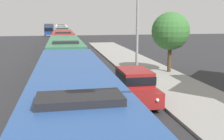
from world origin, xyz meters
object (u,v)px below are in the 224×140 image
object	(u,v)px
box_truck_oncoming	(49,29)
bus_rear	(62,32)
streetlamp_mid	(138,9)
bus_lead	(73,109)
bus_second_in_line	(65,56)
bus_fourth_in_line	(62,36)
bus_tail_end	(61,30)
bus_middle	(63,43)
white_suv	(135,85)
roadside_tree	(170,31)

from	to	relation	value
box_truck_oncoming	bus_rear	bearing A→B (deg)	-79.86
streetlamp_mid	bus_lead	bearing A→B (deg)	-116.32
bus_second_in_line	bus_fourth_in_line	xyz separation A→B (m)	(0.00, 24.80, 0.00)
bus_tail_end	streetlamp_mid	distance (m)	51.94
bus_middle	white_suv	xyz separation A→B (m)	(3.70, -19.98, -0.66)
bus_fourth_in_line	bus_tail_end	size ratio (longest dim) A/B	1.05
bus_lead	bus_middle	size ratio (longest dim) A/B	1.11
bus_lead	bus_rear	xyz separation A→B (m)	(-0.00, 50.48, -0.00)
streetlamp_mid	bus_second_in_line	bearing A→B (deg)	158.44
bus_lead	bus_rear	size ratio (longest dim) A/B	1.13
bus_second_in_line	box_truck_oncoming	world-z (taller)	bus_second_in_line
bus_second_in_line	box_truck_oncoming	bearing A→B (deg)	93.38
box_truck_oncoming	roadside_tree	xyz separation A→B (m)	(12.17, -56.15, 1.92)
bus_tail_end	box_truck_oncoming	bearing A→B (deg)	116.93
bus_middle	bus_tail_end	xyz separation A→B (m)	(0.00, 37.08, 0.00)
bus_middle	bus_tail_end	distance (m)	37.08
box_truck_oncoming	bus_fourth_in_line	bearing A→B (deg)	-83.94
bus_middle	white_suv	distance (m)	20.33
bus_second_in_line	bus_rear	distance (m)	37.44
bus_fourth_in_line	box_truck_oncoming	distance (m)	31.27
box_truck_oncoming	roadside_tree	size ratio (longest dim) A/B	1.62
box_truck_oncoming	streetlamp_mid	distance (m)	58.79
white_suv	bus_fourth_in_line	bearing A→B (deg)	96.50
white_suv	box_truck_oncoming	size ratio (longest dim) A/B	0.54
bus_fourth_in_line	bus_middle	bearing A→B (deg)	-90.00
bus_lead	bus_rear	world-z (taller)	same
bus_middle	streetlamp_mid	bearing A→B (deg)	-69.51
box_truck_oncoming	bus_middle	bearing A→B (deg)	-85.67
bus_tail_end	bus_second_in_line	bearing A→B (deg)	-90.00
bus_middle	streetlamp_mid	size ratio (longest dim) A/B	1.26
bus_fourth_in_line	box_truck_oncoming	world-z (taller)	bus_fourth_in_line
bus_lead	bus_tail_end	world-z (taller)	same
bus_tail_end	bus_lead	bearing A→B (deg)	-90.00
bus_fourth_in_line	streetlamp_mid	world-z (taller)	streetlamp_mid
bus_lead	box_truck_oncoming	world-z (taller)	bus_lead
bus_rear	box_truck_oncoming	world-z (taller)	bus_rear
bus_fourth_in_line	white_suv	size ratio (longest dim) A/B	2.73
bus_fourth_in_line	white_suv	xyz separation A→B (m)	(3.70, -32.47, -0.66)
bus_rear	bus_tail_end	size ratio (longest dim) A/B	0.92
bus_rear	roadside_tree	world-z (taller)	roadside_tree
bus_tail_end	box_truck_oncoming	xyz separation A→B (m)	(-3.30, 6.50, 0.02)
bus_fourth_in_line	roadside_tree	world-z (taller)	roadside_tree
bus_fourth_in_line	box_truck_oncoming	xyz separation A→B (m)	(-3.30, 31.10, 0.02)
bus_fourth_in_line	roadside_tree	bearing A→B (deg)	-70.51
bus_tail_end	box_truck_oncoming	size ratio (longest dim) A/B	1.42
bus_second_in_line	bus_tail_end	size ratio (longest dim) A/B	1.00
bus_lead	bus_second_in_line	bearing A→B (deg)	90.00
bus_lead	white_suv	world-z (taller)	bus_lead
bus_lead	roadside_tree	world-z (taller)	roadside_tree
bus_lead	bus_middle	xyz separation A→B (m)	(-0.00, 25.36, -0.00)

